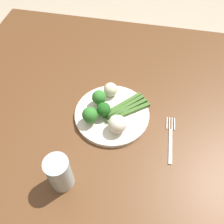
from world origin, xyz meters
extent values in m
cube|color=#B7A88E|center=(0.00, 0.00, -0.01)|extent=(6.00, 6.00, 0.02)
cube|color=brown|center=(0.00, 0.00, 0.72)|extent=(1.19, 0.99, 0.04)
cylinder|color=brown|center=(-0.54, 0.44, 0.35)|extent=(0.07, 0.07, 0.70)
cylinder|color=brown|center=(0.54, 0.44, 0.35)|extent=(0.07, 0.07, 0.70)
cylinder|color=silver|center=(0.01, -0.04, 0.75)|extent=(0.24, 0.24, 0.01)
cube|color=#3D6626|center=(0.06, -0.03, 0.76)|extent=(0.13, 0.11, 0.01)
cube|color=#3D6626|center=(0.05, -0.02, 0.76)|extent=(0.12, 0.12, 0.01)
cube|color=#3D6626|center=(0.05, -0.01, 0.76)|extent=(0.12, 0.12, 0.01)
cube|color=#3D6626|center=(0.04, -0.01, 0.76)|extent=(0.11, 0.12, 0.01)
cylinder|color=#4C7F2B|center=(-0.01, -0.06, 0.76)|extent=(0.02, 0.02, 0.02)
sphere|color=#1E5B1C|center=(-0.01, -0.06, 0.79)|extent=(0.04, 0.04, 0.04)
cylinder|color=#609E3D|center=(-0.05, -0.09, 0.76)|extent=(0.02, 0.02, 0.02)
sphere|color=#337A2D|center=(-0.05, -0.09, 0.79)|extent=(0.05, 0.05, 0.05)
cylinder|color=#609E3D|center=(-0.04, -0.01, 0.76)|extent=(0.02, 0.02, 0.02)
sphere|color=#337A2D|center=(-0.04, -0.01, 0.79)|extent=(0.05, 0.05, 0.05)
sphere|color=white|center=(0.04, -0.10, 0.78)|extent=(0.06, 0.06, 0.06)
sphere|color=beige|center=(-0.01, 0.04, 0.78)|extent=(0.05, 0.05, 0.05)
cube|color=silver|center=(0.21, -0.12, 0.74)|extent=(0.02, 0.12, 0.00)
cube|color=silver|center=(0.21, -0.04, 0.74)|extent=(0.01, 0.05, 0.00)
cube|color=silver|center=(0.21, -0.04, 0.74)|extent=(0.01, 0.05, 0.00)
cube|color=silver|center=(0.20, -0.04, 0.74)|extent=(0.01, 0.05, 0.00)
cube|color=silver|center=(0.19, -0.04, 0.74)|extent=(0.01, 0.05, 0.00)
cylinder|color=silver|center=(-0.08, -0.29, 0.80)|extent=(0.06, 0.06, 0.12)
camera|label=1|loc=(0.10, -0.50, 1.39)|focal=39.19mm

